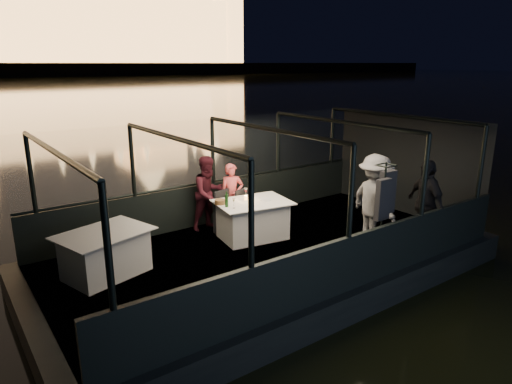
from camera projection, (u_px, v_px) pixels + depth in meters
boat_hull at (268, 273)px, 8.82m from camera, size 8.60×4.40×1.00m
boat_deck at (268, 251)px, 8.69m from camera, size 8.00×4.00×0.04m
gunwale_port at (214, 202)px, 10.13m from camera, size 8.00×0.08×0.90m
gunwale_starboard at (347, 264)px, 7.00m from camera, size 8.00×0.08×0.90m
cabin_glass_port at (213, 151)px, 9.81m from camera, size 8.00×0.02×1.40m
cabin_glass_starboard at (351, 192)px, 6.69m from camera, size 8.00×0.02×1.40m
cabin_roof_glass at (269, 129)px, 8.06m from camera, size 8.00×4.00×0.02m
end_wall_fore at (32, 239)px, 6.12m from camera, size 0.02×4.00×2.30m
end_wall_aft at (405, 164)px, 10.62m from camera, size 0.02×4.00×2.30m
canopy_ribs at (269, 192)px, 8.37m from camera, size 8.00×4.00×2.30m
dining_table_central at (253, 220)px, 9.18m from camera, size 1.60×1.27×0.77m
dining_table_aft at (106, 253)px, 7.55m from camera, size 1.67×1.40×0.76m
chair_port_left at (227, 212)px, 9.44m from camera, size 0.49×0.49×0.87m
chair_port_right at (246, 210)px, 9.60m from camera, size 0.50×0.50×0.85m
coat_stand at (382, 215)px, 7.88m from camera, size 0.63×0.58×1.82m
person_woman_coral at (232, 193)px, 9.76m from camera, size 0.58×0.49×1.38m
person_man_maroon at (209, 195)px, 9.58m from camera, size 0.81×0.65×1.58m
passenger_stripe at (374, 202)px, 8.74m from camera, size 0.88×1.27×1.79m
passenger_dark at (425, 204)px, 8.67m from camera, size 0.73×1.09×1.71m
wine_bottle at (227, 199)px, 8.71m from camera, size 0.08×0.08×0.30m
bread_basket at (220, 202)px, 8.92m from camera, size 0.27×0.27×0.09m
amber_candle at (246, 198)px, 9.19m from camera, size 0.08×0.08×0.09m
plate_near at (266, 199)px, 9.20m from camera, size 0.27×0.27×0.02m
plate_far at (220, 202)px, 9.05m from camera, size 0.28×0.28×0.02m
wine_glass_white at (234, 203)px, 8.65m from camera, size 0.07×0.07×0.20m
wine_glass_red at (246, 193)px, 9.34m from camera, size 0.08×0.08×0.19m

